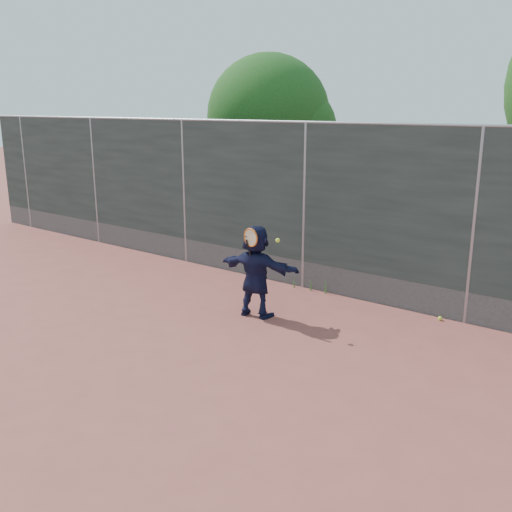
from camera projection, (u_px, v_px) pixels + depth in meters
The scene contains 7 objects.
ground at pixel (167, 348), 7.97m from camera, with size 80.00×80.00×0.00m, color #9E4C42.
player at pixel (256, 271), 9.01m from camera, with size 1.38×0.44×1.49m, color #141637.
ball_ground at pixel (440, 318), 8.97m from camera, with size 0.07×0.07×0.07m, color #D2F235.
fence at pixel (304, 203), 10.25m from camera, with size 20.00×0.06×3.03m.
swing_action at pixel (253, 239), 8.67m from camera, with size 0.63×0.16×0.51m.
tree_left at pixel (275, 120), 13.92m from camera, with size 3.15×3.00×4.53m.
weed_clump at pixel (313, 284), 10.36m from camera, with size 0.68×0.07×0.30m.
Camera 1 is at (5.46, -5.11, 3.28)m, focal length 40.00 mm.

